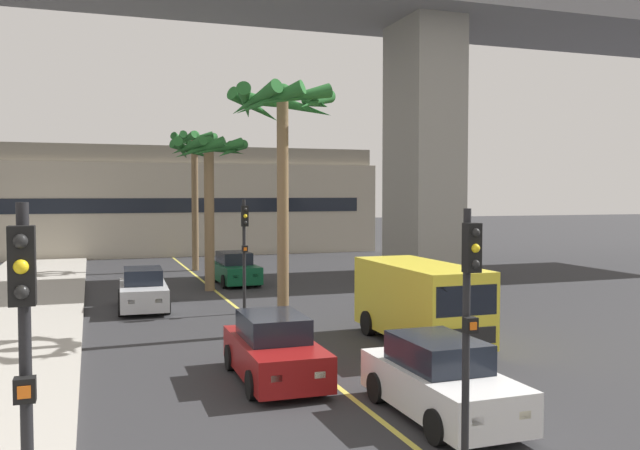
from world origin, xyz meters
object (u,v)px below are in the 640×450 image
at_px(car_queue_fourth, 235,269).
at_px(traffic_light_median_far, 244,240).
at_px(delivery_van, 420,300).
at_px(traffic_light_median_near, 469,304).
at_px(palm_tree_mid_median, 209,165).
at_px(car_queue_third, 274,350).
at_px(palm_tree_far_median, 282,125).
at_px(palm_tree_near_median, 195,158).
at_px(car_queue_second, 440,381).
at_px(traffic_light_left_sidewalk_corner, 25,356).
at_px(car_queue_front, 143,291).

relative_size(car_queue_fourth, traffic_light_median_far, 0.99).
relative_size(car_queue_fourth, delivery_van, 0.79).
height_order(car_queue_fourth, delivery_van, delivery_van).
distance_m(car_queue_fourth, traffic_light_median_far, 8.46).
height_order(traffic_light_median_near, palm_tree_mid_median, palm_tree_mid_median).
xyz_separation_m(car_queue_third, traffic_light_median_far, (1.25, 8.83, 1.99)).
relative_size(traffic_light_median_near, palm_tree_far_median, 0.54).
xyz_separation_m(palm_tree_near_median, palm_tree_far_median, (0.02, -18.34, 0.15)).
bearing_deg(car_queue_third, palm_tree_near_median, 86.10).
relative_size(car_queue_second, traffic_light_median_near, 0.98).
bearing_deg(traffic_light_left_sidewalk_corner, traffic_light_median_far, 70.85).
height_order(car_queue_fourth, traffic_light_median_near, traffic_light_median_near).
relative_size(car_queue_front, palm_tree_far_median, 0.53).
height_order(traffic_light_median_near, traffic_light_median_far, same).
bearing_deg(palm_tree_mid_median, car_queue_third, -93.90).
height_order(car_queue_fourth, palm_tree_mid_median, palm_tree_mid_median).
bearing_deg(traffic_light_median_far, traffic_light_left_sidewalk_corner, -109.15).
height_order(car_queue_front, car_queue_fourth, same).
relative_size(car_queue_second, palm_tree_far_median, 0.53).
height_order(traffic_light_median_far, palm_tree_near_median, palm_tree_near_median).
xyz_separation_m(car_queue_second, car_queue_fourth, (0.09, 20.51, 0.00)).
xyz_separation_m(delivery_van, palm_tree_mid_median, (-4.04, 12.73, 4.39)).
xyz_separation_m(traffic_light_left_sidewalk_corner, palm_tree_mid_median, (5.72, 23.38, 2.81)).
bearing_deg(car_queue_front, car_queue_second, -72.26).
relative_size(car_queue_third, palm_tree_far_median, 0.53).
bearing_deg(delivery_van, car_queue_fourth, 99.86).
bearing_deg(traffic_light_left_sidewalk_corner, car_queue_third, 60.43).
xyz_separation_m(car_queue_third, delivery_van, (5.07, 2.40, 0.57)).
xyz_separation_m(traffic_light_median_near, palm_tree_mid_median, (-0.43, 21.34, 2.96)).
xyz_separation_m(car_queue_third, traffic_light_median_near, (1.47, -6.21, 1.99)).
height_order(car_queue_third, palm_tree_far_median, palm_tree_far_median).
relative_size(car_queue_third, delivery_van, 0.78).
xyz_separation_m(delivery_van, palm_tree_near_median, (-3.48, 20.99, 5.13)).
relative_size(car_queue_second, delivery_van, 0.78).
distance_m(traffic_light_median_near, palm_tree_far_median, 11.89).
bearing_deg(car_queue_third, palm_tree_far_median, 72.21).
xyz_separation_m(car_queue_third, traffic_light_left_sidewalk_corner, (-4.68, -8.25, 2.14)).
distance_m(car_queue_third, palm_tree_mid_median, 15.95).
distance_m(traffic_light_median_far, palm_tree_mid_median, 6.97).
xyz_separation_m(traffic_light_left_sidewalk_corner, traffic_light_median_far, (5.93, 17.08, -0.15)).
xyz_separation_m(car_queue_second, car_queue_third, (-2.45, 3.56, 0.00)).
height_order(traffic_light_left_sidewalk_corner, traffic_light_median_near, traffic_light_left_sidewalk_corner).
relative_size(car_queue_second, traffic_light_left_sidewalk_corner, 0.98).
bearing_deg(car_queue_fourth, palm_tree_far_median, -94.43).
bearing_deg(car_queue_fourth, car_queue_third, -98.53).
relative_size(delivery_van, traffic_light_median_near, 1.25).
distance_m(delivery_van, traffic_light_median_near, 9.44).
bearing_deg(car_queue_front, traffic_light_median_far, -32.34).
bearing_deg(car_queue_fourth, traffic_light_median_far, -99.06).
relative_size(car_queue_front, car_queue_second, 1.01).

